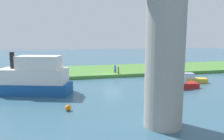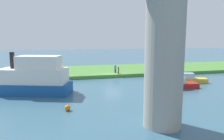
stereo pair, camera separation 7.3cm
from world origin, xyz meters
TOP-DOWN VIEW (x-y plane):
  - ground_plane at (0.00, 0.00)m, footprint 160.00×160.00m
  - grassy_bank at (0.00, -6.00)m, footprint 80.00×12.00m
  - bridge_pylon at (1.16, 18.22)m, footprint 2.59×2.59m
  - person_on_bank at (-0.84, -1.75)m, footprint 0.50×0.50m
  - mooring_post at (-0.98, -0.42)m, footprint 0.20×0.20m
  - houseboat_blue at (10.73, 6.71)m, footprint 9.30×5.48m
  - skiff_small at (-6.22, 8.44)m, footprint 4.03×1.49m
  - motorboat_white at (-9.39, 5.80)m, footprint 4.15×2.40m
  - marker_buoy at (7.34, 13.43)m, footprint 0.50×0.50m

SIDE VIEW (x-z plane):
  - ground_plane at x=0.00m, z-range 0.00..0.00m
  - grassy_bank at x=0.00m, z-range 0.00..0.50m
  - marker_buoy at x=7.34m, z-range 0.00..0.50m
  - motorboat_white at x=-9.39m, z-range -0.19..1.12m
  - skiff_small at x=-6.22m, z-range -0.19..1.15m
  - mooring_post at x=-0.98m, z-range 0.50..1.59m
  - person_on_bank at x=-0.84m, z-range 0.51..1.90m
  - houseboat_blue at x=10.73m, z-range -0.58..3.93m
  - bridge_pylon at x=1.16m, z-range 0.00..10.84m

